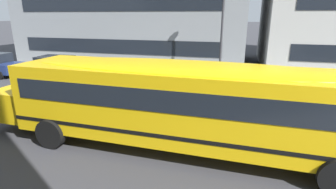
% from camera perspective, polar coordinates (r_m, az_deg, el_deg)
% --- Properties ---
extents(ground_plane, '(400.00, 400.00, 0.00)m').
position_cam_1_polar(ground_plane, '(10.06, 9.04, -8.13)').
color(ground_plane, '#38383D').
extents(sidewalk_far, '(120.00, 3.00, 0.01)m').
position_cam_1_polar(sidewalk_far, '(17.70, 12.25, 2.75)').
color(sidewalk_far, gray).
rests_on(sidewalk_far, ground_plane).
extents(lane_centreline, '(110.00, 0.16, 0.01)m').
position_cam_1_polar(lane_centreline, '(10.06, 9.04, -8.11)').
color(lane_centreline, silver).
rests_on(lane_centreline, ground_plane).
extents(school_bus, '(12.93, 3.20, 2.88)m').
position_cam_1_polar(school_bus, '(8.24, 1.70, -0.83)').
color(school_bus, yellow).
rests_on(school_bus, ground_plane).
extents(parked_car_black_by_lamppost, '(3.96, 1.99, 1.64)m').
position_cam_1_polar(parked_car_black_by_lamppost, '(19.13, -23.15, 5.39)').
color(parked_car_black_by_lamppost, black).
rests_on(parked_car_black_by_lamppost, ground_plane).
extents(street_lamp, '(0.44, 0.44, 6.80)m').
position_cam_1_polar(street_lamp, '(16.51, 12.00, 16.89)').
color(street_lamp, '#38383D').
rests_on(street_lamp, ground_plane).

